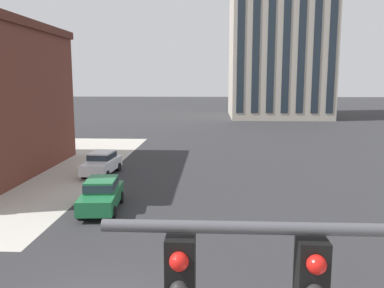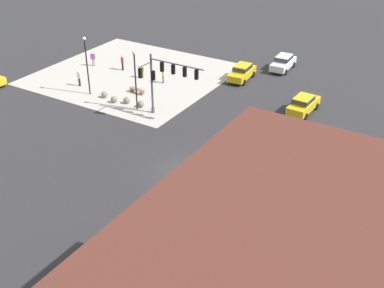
{
  "view_description": "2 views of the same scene",
  "coord_description": "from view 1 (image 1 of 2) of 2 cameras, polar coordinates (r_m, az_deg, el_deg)",
  "views": [
    {
      "loc": [
        3.65,
        -11.18,
        6.82
      ],
      "look_at": [
        2.71,
        7.39,
        3.92
      ],
      "focal_mm": 38.33,
      "sensor_mm": 36.0,
      "label": 1
    },
    {
      "loc": [
        -17.78,
        27.75,
        21.15
      ],
      "look_at": [
        -0.94,
        0.22,
        2.93
      ],
      "focal_mm": 46.77,
      "sensor_mm": 36.0,
      "label": 2
    }
  ],
  "objects": [
    {
      "name": "car_cross_westbound",
      "position": [
        30.48,
        -12.43,
        -2.5
      ],
      "size": [
        2.14,
        4.52,
        1.68
      ],
      "color": "silver",
      "rests_on": "ground"
    },
    {
      "name": "car_cross_far",
      "position": [
        22.26,
        -12.49,
        -6.71
      ],
      "size": [
        2.17,
        4.53,
        1.68
      ],
      "color": "#1E6B3D",
      "rests_on": "ground"
    }
  ]
}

